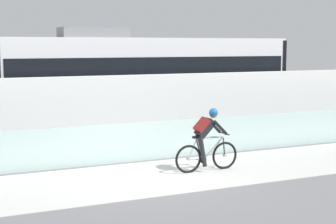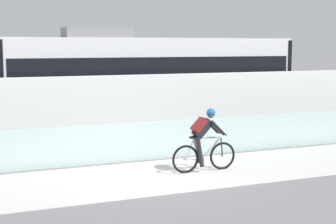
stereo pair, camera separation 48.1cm
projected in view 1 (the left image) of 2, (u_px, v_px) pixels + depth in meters
The scene contains 8 objects.
ground_plane at pixel (159, 176), 12.92m from camera, with size 200.00×200.00×0.00m, color slate.
bike_path_deck at pixel (159, 176), 12.91m from camera, with size 32.00×3.20×0.01m, color beige.
glass_parapet at pixel (132, 142), 14.52m from camera, with size 32.00×0.05×1.07m, color #ADC6C1.
concrete_barrier_wall at pixel (111, 113), 16.06m from camera, with size 32.00×0.36×2.27m, color silver.
tram_rail_near at pixel (89, 137), 18.44m from camera, with size 32.00×0.08×0.01m, color #595654.
tram_rail_far at pixel (78, 131), 19.74m from camera, with size 32.00×0.08×0.01m, color #595654.
tram at pixel (145, 80), 19.85m from camera, with size 11.06×2.54×3.81m.
cyclist_on_bike at pixel (207, 140), 13.35m from camera, with size 1.77×0.58×1.61m.
Camera 1 is at (-5.07, -11.55, 3.19)m, focal length 56.49 mm.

